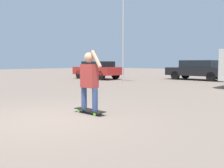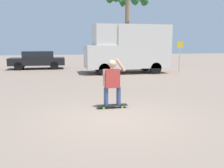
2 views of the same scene
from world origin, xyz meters
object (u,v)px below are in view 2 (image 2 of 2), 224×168
at_px(parked_car_black, 38,60).
at_px(street_sign, 180,53).
at_px(skateboard, 112,105).
at_px(person_skateboarder, 112,80).
at_px(camper_van, 128,48).

bearing_deg(parked_car_black, street_sign, -25.84).
bearing_deg(parked_car_black, skateboard, -76.68).
bearing_deg(person_skateboarder, parked_car_black, 103.32).
relative_size(camper_van, street_sign, 2.62).
xyz_separation_m(person_skateboarder, parked_car_black, (-3.16, 13.37, -0.15)).
bearing_deg(street_sign, camper_van, 170.31).
bearing_deg(parked_car_black, person_skateboarder, -76.68).
height_order(skateboard, person_skateboarder, person_skateboarder).
relative_size(skateboard, street_sign, 0.44).
relative_size(skateboard, parked_car_black, 0.22).
bearing_deg(street_sign, parked_car_black, 154.16).
relative_size(person_skateboarder, street_sign, 0.69).
height_order(skateboard, parked_car_black, parked_car_black).
xyz_separation_m(skateboard, parked_car_black, (-3.16, 13.37, 0.67)).
bearing_deg(camper_van, street_sign, -9.69).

